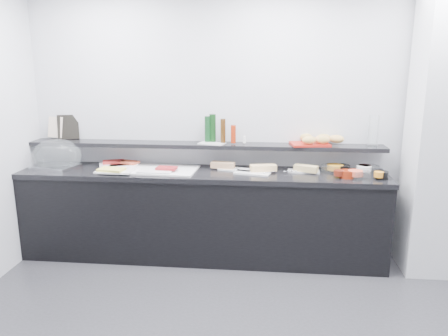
# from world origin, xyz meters

# --- Properties ---
(back_wall) EXTENTS (5.00, 0.02, 2.70)m
(back_wall) POSITION_xyz_m (0.00, 2.00, 1.35)
(back_wall) COLOR #BABCC2
(back_wall) RESTS_ON ground
(column) EXTENTS (0.50, 0.50, 2.70)m
(column) POSITION_xyz_m (1.50, 1.65, 1.35)
(column) COLOR silver
(column) RESTS_ON ground
(buffet_cabinet) EXTENTS (3.60, 0.60, 0.85)m
(buffet_cabinet) POSITION_xyz_m (-0.70, 1.70, 0.42)
(buffet_cabinet) COLOR black
(buffet_cabinet) RESTS_ON ground
(counter_top) EXTENTS (3.62, 0.62, 0.05)m
(counter_top) POSITION_xyz_m (-0.70, 1.70, 0.88)
(counter_top) COLOR black
(counter_top) RESTS_ON buffet_cabinet
(wall_shelf) EXTENTS (3.60, 0.25, 0.04)m
(wall_shelf) POSITION_xyz_m (-0.70, 1.88, 1.13)
(wall_shelf) COLOR black
(wall_shelf) RESTS_ON back_wall
(cloche_base) EXTENTS (0.50, 0.41, 0.04)m
(cloche_base) POSITION_xyz_m (-2.18, 1.66, 0.92)
(cloche_base) COLOR silver
(cloche_base) RESTS_ON counter_top
(cloche_dome) EXTENTS (0.56, 0.45, 0.34)m
(cloche_dome) POSITION_xyz_m (-2.19, 1.71, 1.03)
(cloche_dome) COLOR white
(cloche_dome) RESTS_ON cloche_base
(linen_runner) EXTENTS (0.99, 0.50, 0.01)m
(linen_runner) POSITION_xyz_m (-1.24, 1.71, 0.91)
(linen_runner) COLOR silver
(linen_runner) RESTS_ON counter_top
(platter_meat_a) EXTENTS (0.38, 0.32, 0.01)m
(platter_meat_a) POSITION_xyz_m (-1.61, 1.81, 0.92)
(platter_meat_a) COLOR silver
(platter_meat_a) RESTS_ON linen_runner
(food_meat_a) EXTENTS (0.25, 0.21, 0.02)m
(food_meat_a) POSITION_xyz_m (-1.65, 1.85, 0.94)
(food_meat_a) COLOR maroon
(food_meat_a) RESTS_ON platter_meat_a
(platter_salmon) EXTENTS (0.29, 0.20, 0.01)m
(platter_salmon) POSITION_xyz_m (-1.51, 1.79, 0.92)
(platter_salmon) COLOR white
(platter_salmon) RESTS_ON linen_runner
(food_salmon) EXTENTS (0.22, 0.18, 0.02)m
(food_salmon) POSITION_xyz_m (-1.48, 1.85, 0.94)
(food_salmon) COLOR #DB4A2C
(food_salmon) RESTS_ON platter_salmon
(platter_cheese) EXTENTS (0.32, 0.22, 0.01)m
(platter_cheese) POSITION_xyz_m (-1.51, 1.54, 0.92)
(platter_cheese) COLOR white
(platter_cheese) RESTS_ON linen_runner
(food_cheese) EXTENTS (0.26, 0.19, 0.02)m
(food_cheese) POSITION_xyz_m (-1.55, 1.52, 0.94)
(food_cheese) COLOR #E7DA5A
(food_cheese) RESTS_ON platter_cheese
(platter_meat_b) EXTENTS (0.33, 0.23, 0.01)m
(platter_meat_b) POSITION_xyz_m (-1.13, 1.59, 0.92)
(platter_meat_b) COLOR white
(platter_meat_b) RESTS_ON linen_runner
(food_meat_b) EXTENTS (0.20, 0.14, 0.02)m
(food_meat_b) POSITION_xyz_m (-1.03, 1.63, 0.94)
(food_meat_b) COLOR maroon
(food_meat_b) RESTS_ON platter_meat_b
(sandwich_plate_left) EXTENTS (0.36, 0.23, 0.01)m
(sandwich_plate_left) POSITION_xyz_m (-0.37, 1.78, 0.91)
(sandwich_plate_left) COLOR white
(sandwich_plate_left) RESTS_ON counter_top
(sandwich_food_left) EXTENTS (0.25, 0.13, 0.06)m
(sandwich_food_left) POSITION_xyz_m (-0.50, 1.80, 0.94)
(sandwich_food_left) COLOR tan
(sandwich_food_left) RESTS_ON sandwich_plate_left
(tongs_left) EXTENTS (0.16, 0.04, 0.01)m
(tongs_left) POSITION_xyz_m (-0.41, 1.77, 0.92)
(tongs_left) COLOR silver
(tongs_left) RESTS_ON sandwich_plate_left
(sandwich_plate_mid) EXTENTS (0.37, 0.22, 0.01)m
(sandwich_plate_mid) POSITION_xyz_m (-0.20, 1.65, 0.91)
(sandwich_plate_mid) COLOR silver
(sandwich_plate_mid) RESTS_ON counter_top
(sandwich_food_mid) EXTENTS (0.27, 0.15, 0.06)m
(sandwich_food_mid) POSITION_xyz_m (-0.09, 1.72, 0.94)
(sandwich_food_mid) COLOR #DEB274
(sandwich_food_mid) RESTS_ON sandwich_plate_mid
(tongs_mid) EXTENTS (0.13, 0.10, 0.01)m
(tongs_mid) POSITION_xyz_m (-0.04, 1.65, 0.92)
(tongs_mid) COLOR #BABCC1
(tongs_mid) RESTS_ON sandwich_plate_mid
(sandwich_plate_right) EXTENTS (0.31, 0.15, 0.01)m
(sandwich_plate_right) POSITION_xyz_m (0.30, 1.77, 0.91)
(sandwich_plate_right) COLOR silver
(sandwich_plate_right) RESTS_ON counter_top
(sandwich_food_right) EXTENTS (0.24, 0.17, 0.06)m
(sandwich_food_right) POSITION_xyz_m (0.32, 1.74, 0.94)
(sandwich_food_right) COLOR tan
(sandwich_food_right) RESTS_ON sandwich_plate_right
(tongs_right) EXTENTS (0.16, 0.04, 0.01)m
(tongs_right) POSITION_xyz_m (0.18, 1.72, 0.92)
(tongs_right) COLOR silver
(tongs_right) RESTS_ON sandwich_plate_right
(bowl_glass_fruit) EXTENTS (0.20, 0.20, 0.07)m
(bowl_glass_fruit) POSITION_xyz_m (0.56, 1.79, 0.94)
(bowl_glass_fruit) COLOR white
(bowl_glass_fruit) RESTS_ON counter_top
(fill_glass_fruit) EXTENTS (0.18, 0.18, 0.05)m
(fill_glass_fruit) POSITION_xyz_m (0.61, 1.81, 0.95)
(fill_glass_fruit) COLOR orange
(fill_glass_fruit) RESTS_ON bowl_glass_fruit
(bowl_black_jam) EXTENTS (0.18, 0.18, 0.07)m
(bowl_black_jam) POSITION_xyz_m (0.68, 1.81, 0.94)
(bowl_black_jam) COLOR black
(bowl_black_jam) RESTS_ON counter_top
(fill_black_jam) EXTENTS (0.14, 0.14, 0.05)m
(fill_black_jam) POSITION_xyz_m (0.90, 1.82, 0.95)
(fill_black_jam) COLOR #50140B
(fill_black_jam) RESTS_ON bowl_black_jam
(bowl_glass_cream) EXTENTS (0.18, 0.18, 0.07)m
(bowl_glass_cream) POSITION_xyz_m (0.96, 1.82, 0.94)
(bowl_glass_cream) COLOR white
(bowl_glass_cream) RESTS_ON counter_top
(fill_glass_cream) EXTENTS (0.14, 0.14, 0.05)m
(fill_glass_cream) POSITION_xyz_m (0.88, 1.79, 0.95)
(fill_glass_cream) COLOR white
(fill_glass_cream) RESTS_ON bowl_glass_cream
(bowl_red_jam) EXTENTS (0.17, 0.17, 0.07)m
(bowl_red_jam) POSITION_xyz_m (0.69, 1.59, 0.94)
(bowl_red_jam) COLOR maroon
(bowl_red_jam) RESTS_ON counter_top
(fill_red_jam) EXTENTS (0.12, 0.12, 0.05)m
(fill_red_jam) POSITION_xyz_m (0.61, 1.58, 0.95)
(fill_red_jam) COLOR #53170B
(fill_red_jam) RESTS_ON bowl_red_jam
(bowl_glass_salmon) EXTENTS (0.17, 0.17, 0.07)m
(bowl_glass_salmon) POSITION_xyz_m (0.81, 1.57, 0.94)
(bowl_glass_salmon) COLOR silver
(bowl_glass_salmon) RESTS_ON counter_top
(fill_glass_salmon) EXTENTS (0.18, 0.18, 0.05)m
(fill_glass_salmon) POSITION_xyz_m (0.76, 1.59, 0.95)
(fill_glass_salmon) COLOR #E15437
(fill_glass_salmon) RESTS_ON bowl_glass_salmon
(bowl_black_fruit) EXTENTS (0.15, 0.15, 0.07)m
(bowl_black_fruit) POSITION_xyz_m (1.00, 1.59, 0.94)
(bowl_black_fruit) COLOR black
(bowl_black_fruit) RESTS_ON counter_top
(fill_black_fruit) EXTENTS (0.10, 0.10, 0.05)m
(fill_black_fruit) POSITION_xyz_m (0.97, 1.56, 0.95)
(fill_black_fruit) COLOR orange
(fill_black_fruit) RESTS_ON bowl_black_fruit
(framed_print) EXTENTS (0.23, 0.13, 0.26)m
(framed_print) POSITION_xyz_m (-2.16, 1.97, 1.28)
(framed_print) COLOR black
(framed_print) RESTS_ON wall_shelf
(print_art) EXTENTS (0.19, 0.09, 0.22)m
(print_art) POSITION_xyz_m (-2.30, 1.95, 1.28)
(print_art) COLOR beige
(print_art) RESTS_ON framed_print
(condiment_tray) EXTENTS (0.28, 0.22, 0.01)m
(condiment_tray) POSITION_xyz_m (-0.61, 1.85, 1.16)
(condiment_tray) COLOR silver
(condiment_tray) RESTS_ON wall_shelf
(bottle_green_a) EXTENTS (0.08, 0.08, 0.26)m
(bottle_green_a) POSITION_xyz_m (-0.66, 1.91, 1.29)
(bottle_green_a) COLOR #0E3617
(bottle_green_a) RESTS_ON condiment_tray
(bottle_brown) EXTENTS (0.07, 0.07, 0.24)m
(bottle_brown) POSITION_xyz_m (-0.50, 1.87, 1.28)
(bottle_brown) COLOR #3D230B
(bottle_brown) RESTS_ON condiment_tray
(bottle_green_b) EXTENTS (0.07, 0.07, 0.28)m
(bottle_green_b) POSITION_xyz_m (-0.61, 1.92, 1.30)
(bottle_green_b) COLOR black
(bottle_green_b) RESTS_ON condiment_tray
(bottle_hot) EXTENTS (0.06, 0.06, 0.18)m
(bottle_hot) POSITION_xyz_m (-0.40, 1.86, 1.25)
(bottle_hot) COLOR #9E250B
(bottle_hot) RESTS_ON condiment_tray
(shaker_salt) EXTENTS (0.03, 0.03, 0.07)m
(shaker_salt) POSITION_xyz_m (-0.50, 1.87, 1.20)
(shaker_salt) COLOR white
(shaker_salt) RESTS_ON condiment_tray
(shaker_pepper) EXTENTS (0.03, 0.03, 0.07)m
(shaker_pepper) POSITION_xyz_m (-0.29, 1.86, 1.20)
(shaker_pepper) COLOR white
(shaker_pepper) RESTS_ON condiment_tray
(bread_tray) EXTENTS (0.41, 0.31, 0.02)m
(bread_tray) POSITION_xyz_m (0.36, 1.88, 1.16)
(bread_tray) COLOR #A21911
(bread_tray) RESTS_ON wall_shelf
(bread_roll_nw) EXTENTS (0.13, 0.09, 0.08)m
(bread_roll_nw) POSITION_xyz_m (0.33, 1.97, 1.21)
(bread_roll_nw) COLOR #B79446
(bread_roll_nw) RESTS_ON bread_tray
(bread_roll_n) EXTENTS (0.18, 0.16, 0.08)m
(bread_roll_n) POSITION_xyz_m (0.50, 1.95, 1.21)
(bread_roll_n) COLOR #BA9647
(bread_roll_n) RESTS_ON bread_tray
(bread_roll_ne) EXTENTS (0.17, 0.14, 0.08)m
(bread_roll_ne) POSITION_xyz_m (0.62, 1.91, 1.21)
(bread_roll_ne) COLOR tan
(bread_roll_ne) RESTS_ON bread_tray
(bread_roll_sw) EXTENTS (0.17, 0.14, 0.08)m
(bread_roll_sw) POSITION_xyz_m (0.35, 1.81, 1.21)
(bread_roll_sw) COLOR tan
(bread_roll_sw) RESTS_ON bread_tray
(bread_roll_s) EXTENTS (0.13, 0.09, 0.08)m
(bread_roll_s) POSITION_xyz_m (0.48, 1.84, 1.21)
(bread_roll_s) COLOR #B79546
(bread_roll_s) RESTS_ON bread_tray
(bread_roll_se) EXTENTS (0.13, 0.09, 0.08)m
(bread_roll_se) POSITION_xyz_m (0.48, 1.86, 1.21)
(bread_roll_se) COLOR #D1864F
(bread_roll_se) RESTS_ON bread_tray
(bread_roll_mide) EXTENTS (0.16, 0.11, 0.08)m
(bread_roll_mide) POSITION_xyz_m (0.47, 1.85, 1.21)
(bread_roll_mide) COLOR tan
(bread_roll_mide) RESTS_ON bread_tray
(carafe) EXTENTS (0.13, 0.13, 0.30)m
(carafe) POSITION_xyz_m (0.96, 1.88, 1.30)
(carafe) COLOR white
(carafe) RESTS_ON wall_shelf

